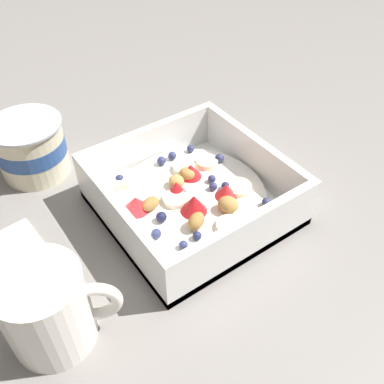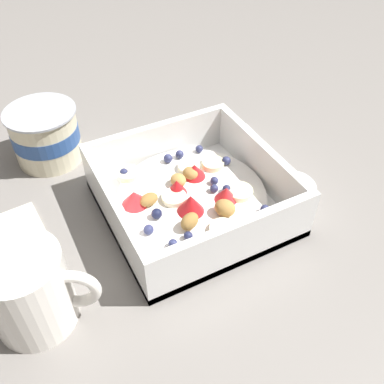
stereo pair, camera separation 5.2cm
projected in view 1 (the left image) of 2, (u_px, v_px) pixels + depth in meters
ground_plane at (211, 210)px, 0.54m from camera, size 2.40×2.40×0.00m
fruit_bowl at (192, 197)px, 0.53m from camera, size 0.21×0.21×0.07m
spoon at (281, 160)px, 0.61m from camera, size 0.03×0.17×0.01m
yogurt_cup at (31, 147)px, 0.57m from camera, size 0.10×0.10×0.08m
coffee_mug at (49, 309)px, 0.39m from camera, size 0.10×0.08×0.09m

